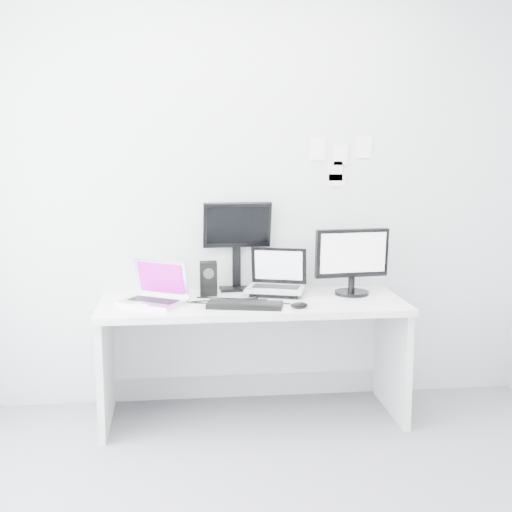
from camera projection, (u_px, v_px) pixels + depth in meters
name	position (u px, v px, depth m)	size (l,w,h in m)	color
back_wall	(246.00, 192.00, 4.34)	(3.60, 3.60, 0.00)	silver
desk	(252.00, 359.00, 4.16)	(1.80, 0.70, 0.73)	white
macbook	(152.00, 282.00, 3.97)	(0.35, 0.26, 0.26)	silver
speaker	(208.00, 279.00, 4.23)	(0.10, 0.10, 0.21)	black
dell_laptop	(276.00, 272.00, 4.22)	(0.35, 0.27, 0.29)	#B2B5BA
rear_monitor	(237.00, 245.00, 4.35)	(0.43, 0.15, 0.58)	black
samsung_monitor	(352.00, 261.00, 4.23)	(0.46, 0.21, 0.42)	black
keyboard	(245.00, 305.00, 3.92)	(0.43, 0.15, 0.03)	black
mouse	(299.00, 305.00, 3.90)	(0.11, 0.07, 0.03)	black
wall_note_0	(317.00, 149.00, 4.34)	(0.10, 0.00, 0.14)	white
wall_note_1	(341.00, 155.00, 4.37)	(0.09, 0.00, 0.13)	white
wall_note_2	(364.00, 147.00, 4.37)	(0.10, 0.00, 0.14)	white
wall_note_3	(337.00, 180.00, 4.39)	(0.11, 0.00, 0.08)	white
wall_note_4	(335.00, 171.00, 4.38)	(0.09, 0.00, 0.12)	white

